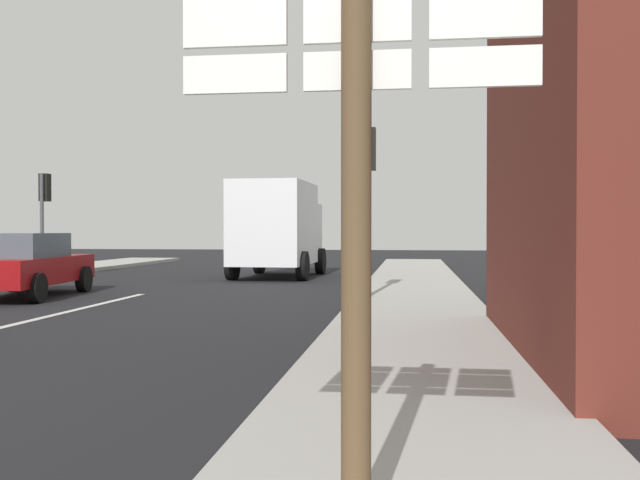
{
  "coord_description": "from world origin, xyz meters",
  "views": [
    {
      "loc": [
        6.4,
        -4.1,
        1.54
      ],
      "look_at": [
        4.26,
        12.3,
        1.31
      ],
      "focal_mm": 39.54,
      "sensor_mm": 36.0,
      "label": 1
    }
  ],
  "objects_px": {
    "sedan_far": "(23,264)",
    "delivery_truck": "(278,227)",
    "traffic_light_far_left": "(44,201)",
    "route_sign_post": "(357,130)",
    "traffic_light_near_right": "(368,173)"
  },
  "relations": [
    {
      "from": "sedan_far",
      "to": "delivery_truck",
      "type": "distance_m",
      "value": 8.74
    },
    {
      "from": "sedan_far",
      "to": "traffic_light_far_left",
      "type": "height_order",
      "value": "traffic_light_far_left"
    },
    {
      "from": "delivery_truck",
      "to": "route_sign_post",
      "type": "bearing_deg",
      "value": -78.06
    },
    {
      "from": "route_sign_post",
      "to": "delivery_truck",
      "type": "bearing_deg",
      "value": 101.94
    },
    {
      "from": "delivery_truck",
      "to": "traffic_light_far_left",
      "type": "relative_size",
      "value": 1.5
    },
    {
      "from": "route_sign_post",
      "to": "traffic_light_far_left",
      "type": "relative_size",
      "value": 0.95
    },
    {
      "from": "sedan_far",
      "to": "delivery_truck",
      "type": "relative_size",
      "value": 0.86
    },
    {
      "from": "route_sign_post",
      "to": "traffic_light_near_right",
      "type": "distance_m",
      "value": 11.78
    },
    {
      "from": "sedan_far",
      "to": "route_sign_post",
      "type": "relative_size",
      "value": 1.36
    },
    {
      "from": "sedan_far",
      "to": "traffic_light_near_right",
      "type": "height_order",
      "value": "traffic_light_near_right"
    },
    {
      "from": "sedan_far",
      "to": "traffic_light_near_right",
      "type": "distance_m",
      "value": 8.14
    },
    {
      "from": "traffic_light_near_right",
      "to": "traffic_light_far_left",
      "type": "bearing_deg",
      "value": 149.0
    },
    {
      "from": "traffic_light_near_right",
      "to": "delivery_truck",
      "type": "bearing_deg",
      "value": 114.36
    },
    {
      "from": "delivery_truck",
      "to": "route_sign_post",
      "type": "xyz_separation_m",
      "value": [
        4.07,
        -19.26,
        0.35
      ]
    },
    {
      "from": "sedan_far",
      "to": "traffic_light_near_right",
      "type": "bearing_deg",
      "value": -0.63
    }
  ]
}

